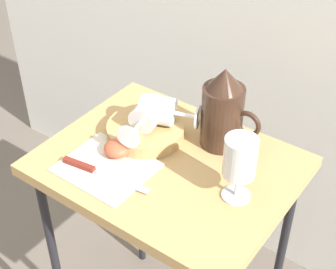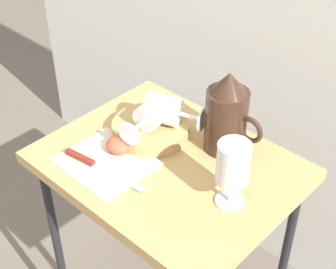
{
  "view_description": "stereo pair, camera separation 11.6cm",
  "coord_description": "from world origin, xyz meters",
  "px_view_note": "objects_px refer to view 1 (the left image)",
  "views": [
    {
      "loc": [
        0.54,
        -0.75,
        1.51
      ],
      "look_at": [
        0.0,
        0.0,
        0.81
      ],
      "focal_mm": 54.57,
      "sensor_mm": 36.0,
      "label": 1
    },
    {
      "loc": [
        0.63,
        -0.68,
        1.51
      ],
      "look_at": [
        0.0,
        0.0,
        0.81
      ],
      "focal_mm": 54.57,
      "sensor_mm": 36.0,
      "label": 2
    }
  ],
  "objects_px": {
    "basket_tray": "(146,131)",
    "wine_glass_tipped_near": "(160,110)",
    "pitcher": "(223,115)",
    "table": "(168,184)",
    "apple_half_left": "(118,148)",
    "wine_glass_tipped_far": "(147,115)",
    "knife": "(92,170)",
    "wine_glass_upright": "(240,161)"
  },
  "relations": [
    {
      "from": "basket_tray",
      "to": "wine_glass_tipped_near",
      "type": "height_order",
      "value": "wine_glass_tipped_near"
    },
    {
      "from": "pitcher",
      "to": "wine_glass_tipped_near",
      "type": "height_order",
      "value": "pitcher"
    },
    {
      "from": "table",
      "to": "apple_half_left",
      "type": "relative_size",
      "value": 11.03
    },
    {
      "from": "table",
      "to": "basket_tray",
      "type": "bearing_deg",
      "value": 155.91
    },
    {
      "from": "wine_glass_tipped_near",
      "to": "pitcher",
      "type": "bearing_deg",
      "value": 21.18
    },
    {
      "from": "table",
      "to": "wine_glass_tipped_far",
      "type": "relative_size",
      "value": 4.63
    },
    {
      "from": "basket_tray",
      "to": "wine_glass_tipped_near",
      "type": "bearing_deg",
      "value": 55.36
    },
    {
      "from": "wine_glass_tipped_near",
      "to": "apple_half_left",
      "type": "bearing_deg",
      "value": -102.69
    },
    {
      "from": "pitcher",
      "to": "apple_half_left",
      "type": "relative_size",
      "value": 3.2
    },
    {
      "from": "wine_glass_tipped_near",
      "to": "knife",
      "type": "relative_size",
      "value": 0.7
    },
    {
      "from": "wine_glass_tipped_near",
      "to": "knife",
      "type": "height_order",
      "value": "wine_glass_tipped_near"
    },
    {
      "from": "wine_glass_tipped_far",
      "to": "knife",
      "type": "xyz_separation_m",
      "value": [
        -0.02,
        -0.18,
        -0.06
      ]
    },
    {
      "from": "wine_glass_tipped_far",
      "to": "knife",
      "type": "distance_m",
      "value": 0.19
    },
    {
      "from": "apple_half_left",
      "to": "knife",
      "type": "distance_m",
      "value": 0.08
    },
    {
      "from": "wine_glass_upright",
      "to": "basket_tray",
      "type": "bearing_deg",
      "value": 169.44
    },
    {
      "from": "wine_glass_tipped_far",
      "to": "basket_tray",
      "type": "bearing_deg",
      "value": 178.85
    },
    {
      "from": "table",
      "to": "wine_glass_tipped_far",
      "type": "xyz_separation_m",
      "value": [
        -0.1,
        0.05,
        0.14
      ]
    },
    {
      "from": "knife",
      "to": "wine_glass_upright",
      "type": "bearing_deg",
      "value": 22.42
    },
    {
      "from": "table",
      "to": "wine_glass_upright",
      "type": "relative_size",
      "value": 4.6
    },
    {
      "from": "wine_glass_tipped_near",
      "to": "wine_glass_tipped_far",
      "type": "distance_m",
      "value": 0.03
    },
    {
      "from": "wine_glass_tipped_near",
      "to": "wine_glass_tipped_far",
      "type": "bearing_deg",
      "value": -114.49
    },
    {
      "from": "wine_glass_upright",
      "to": "wine_glass_tipped_near",
      "type": "xyz_separation_m",
      "value": [
        -0.27,
        0.09,
        -0.03
      ]
    },
    {
      "from": "table",
      "to": "knife",
      "type": "height_order",
      "value": "knife"
    },
    {
      "from": "knife",
      "to": "pitcher",
      "type": "bearing_deg",
      "value": 55.95
    },
    {
      "from": "apple_half_left",
      "to": "wine_glass_upright",
      "type": "bearing_deg",
      "value": 8.35
    },
    {
      "from": "pitcher",
      "to": "basket_tray",
      "type": "bearing_deg",
      "value": -152.36
    },
    {
      "from": "wine_glass_upright",
      "to": "apple_half_left",
      "type": "distance_m",
      "value": 0.31
    },
    {
      "from": "basket_tray",
      "to": "table",
      "type": "bearing_deg",
      "value": -24.09
    },
    {
      "from": "apple_half_left",
      "to": "wine_glass_tipped_far",
      "type": "bearing_deg",
      "value": 81.36
    },
    {
      "from": "wine_glass_tipped_near",
      "to": "apple_half_left",
      "type": "distance_m",
      "value": 0.14
    },
    {
      "from": "table",
      "to": "wine_glass_upright",
      "type": "xyz_separation_m",
      "value": [
        0.19,
        -0.01,
        0.18
      ]
    },
    {
      "from": "wine_glass_tipped_near",
      "to": "wine_glass_upright",
      "type": "bearing_deg",
      "value": -17.53
    },
    {
      "from": "wine_glass_tipped_far",
      "to": "knife",
      "type": "relative_size",
      "value": 0.68
    },
    {
      "from": "wine_glass_tipped_far",
      "to": "apple_half_left",
      "type": "bearing_deg",
      "value": -98.64
    },
    {
      "from": "wine_glass_tipped_far",
      "to": "knife",
      "type": "bearing_deg",
      "value": -96.81
    },
    {
      "from": "wine_glass_upright",
      "to": "apple_half_left",
      "type": "relative_size",
      "value": 2.4
    },
    {
      "from": "wine_glass_tipped_far",
      "to": "wine_glass_upright",
      "type": "bearing_deg",
      "value": -10.79
    },
    {
      "from": "knife",
      "to": "basket_tray",
      "type": "bearing_deg",
      "value": 85.47
    },
    {
      "from": "table",
      "to": "pitcher",
      "type": "xyz_separation_m",
      "value": [
        0.06,
        0.13,
        0.16
      ]
    },
    {
      "from": "apple_half_left",
      "to": "wine_glass_tipped_near",
      "type": "bearing_deg",
      "value": 77.31
    },
    {
      "from": "wine_glass_upright",
      "to": "apple_half_left",
      "type": "height_order",
      "value": "wine_glass_upright"
    },
    {
      "from": "wine_glass_tipped_near",
      "to": "apple_half_left",
      "type": "xyz_separation_m",
      "value": [
        -0.03,
        -0.13,
        -0.05
      ]
    }
  ]
}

